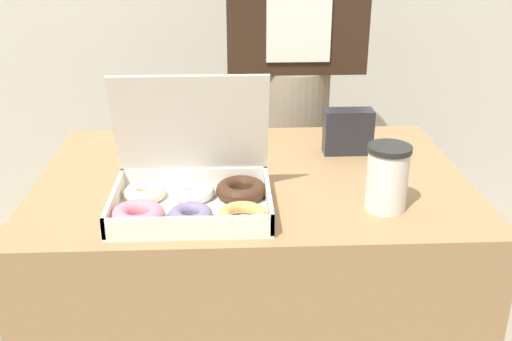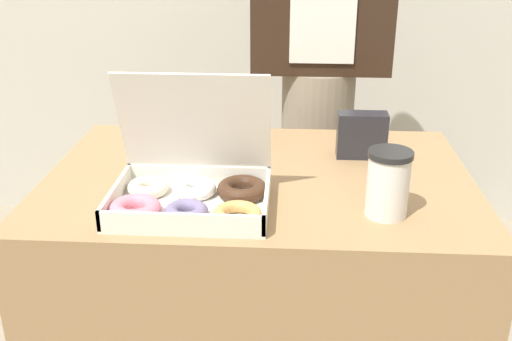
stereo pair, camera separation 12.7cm
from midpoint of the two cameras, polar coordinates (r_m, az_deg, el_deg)
The scene contains 5 objects.
table at distance 1.63m, azimuth -2.67°, elevation -12.36°, with size 1.02×0.69×0.73m.
donut_box at distance 1.27m, azimuth -8.98°, elevation -2.06°, with size 0.35×0.26×0.28m.
coffee_cup at distance 1.27m, azimuth 9.61°, elevation -0.71°, with size 0.09×0.09×0.14m.
napkin_holder at distance 1.57m, azimuth 6.47°, elevation 3.67°, with size 0.13×0.06×0.12m.
person_customer at distance 1.97m, azimuth 1.80°, elevation 10.45°, with size 0.43×0.24×1.62m.
Camera 1 is at (-0.05, -1.33, 1.31)m, focal length 42.00 mm.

